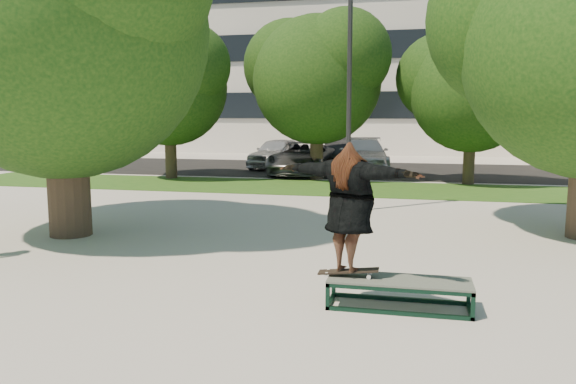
% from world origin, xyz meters
% --- Properties ---
extents(ground, '(120.00, 120.00, 0.00)m').
position_xyz_m(ground, '(0.00, 0.00, 0.00)').
color(ground, '#A7A299').
rests_on(ground, ground).
extents(grass_strip, '(30.00, 4.00, 0.02)m').
position_xyz_m(grass_strip, '(1.00, 9.50, 0.01)').
color(grass_strip, '#1A4B15').
rests_on(grass_strip, ground).
extents(asphalt_strip, '(40.00, 8.00, 0.01)m').
position_xyz_m(asphalt_strip, '(0.00, 16.00, 0.01)').
color(asphalt_strip, black).
rests_on(asphalt_strip, ground).
extents(tree_left, '(6.96, 5.95, 7.12)m').
position_xyz_m(tree_left, '(-4.29, 1.09, 4.42)').
color(tree_left, '#38281E').
rests_on(tree_left, ground).
extents(bg_tree_left, '(5.28, 4.51, 5.77)m').
position_xyz_m(bg_tree_left, '(-6.57, 11.07, 3.73)').
color(bg_tree_left, '#38281E').
rests_on(bg_tree_left, ground).
extents(bg_tree_mid, '(5.76, 4.92, 6.24)m').
position_xyz_m(bg_tree_mid, '(-1.08, 12.08, 4.02)').
color(bg_tree_mid, '#38281E').
rests_on(bg_tree_mid, ground).
extents(bg_tree_right, '(5.04, 4.31, 5.43)m').
position_xyz_m(bg_tree_right, '(4.43, 11.57, 3.49)').
color(bg_tree_right, '#38281E').
rests_on(bg_tree_right, ground).
extents(lamppost, '(0.25, 0.15, 6.11)m').
position_xyz_m(lamppost, '(1.00, 5.00, 3.15)').
color(lamppost, '#2D2D30').
rests_on(lamppost, ground).
extents(office_building, '(30.00, 14.12, 16.00)m').
position_xyz_m(office_building, '(-2.00, 31.98, 8.00)').
color(office_building, beige).
rests_on(office_building, ground).
extents(grind_box, '(1.80, 0.60, 0.38)m').
position_xyz_m(grind_box, '(2.46, -1.98, 0.19)').
color(grind_box, black).
rests_on(grind_box, ground).
extents(skater_rig, '(2.09, 1.29, 1.73)m').
position_xyz_m(skater_rig, '(1.81, -1.98, 1.28)').
color(skater_rig, white).
rests_on(skater_rig, grind_box).
extents(car_silver_a, '(2.24, 4.27, 1.39)m').
position_xyz_m(car_silver_a, '(-3.50, 16.00, 0.69)').
color(car_silver_a, '#B8B8BD').
rests_on(car_silver_a, asphalt_strip).
extents(car_dark, '(2.10, 4.36, 1.38)m').
position_xyz_m(car_dark, '(-0.50, 16.50, 0.69)').
color(car_dark, black).
rests_on(car_dark, asphalt_strip).
extents(car_grey, '(2.31, 4.85, 1.34)m').
position_xyz_m(car_grey, '(-1.83, 13.50, 0.67)').
color(car_grey, '#5D5D62').
rests_on(car_grey, asphalt_strip).
extents(car_silver_b, '(2.61, 5.19, 1.45)m').
position_xyz_m(car_silver_b, '(0.50, 15.09, 0.72)').
color(car_silver_b, silver).
rests_on(car_silver_b, asphalt_strip).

